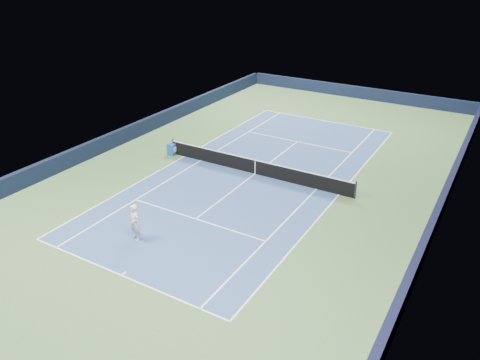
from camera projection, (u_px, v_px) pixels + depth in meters
The scene contains 19 objects.
ground at pixel (255, 174), 29.26m from camera, with size 40.00×40.00×0.00m, color #3B5C32.
wall_far at pixel (356, 92), 44.35m from camera, with size 22.00×0.35×1.10m, color black.
wall_right at pixel (439, 210), 24.07m from camera, with size 0.35×40.00×1.10m, color black.
wall_left at pixel (125, 135), 33.97m from camera, with size 0.35×40.00×1.10m, color black.
court_surface at pixel (255, 174), 29.26m from camera, with size 10.97×23.77×0.01m, color navy.
baseline_far at pixel (325, 121), 38.45m from camera, with size 10.97×0.08×0.00m, color white.
baseline_near at pixel (121, 275), 20.06m from camera, with size 10.97×0.08×0.00m, color white.
sideline_doubles_right at pixel (339, 195), 26.75m from camera, with size 0.08×23.77×0.00m, color white.
sideline_doubles_left at pixel (185, 156), 31.76m from camera, with size 0.08×23.77×0.00m, color white.
sideline_singles_right at pixel (317, 189), 27.37m from camera, with size 0.08×23.77×0.00m, color white.
sideline_singles_left at pixel (201, 160), 31.14m from camera, with size 0.08×23.77×0.00m, color white.
service_line_far at pixel (297, 142), 34.21m from camera, with size 8.23×0.08×0.00m, color white.
service_line_near at pixel (196, 219), 24.30m from camera, with size 8.23×0.08×0.00m, color white.
center_service_line at pixel (255, 174), 29.25m from camera, with size 0.08×12.80×0.00m, color white.
center_mark_far at pixel (324, 121), 38.33m from camera, with size 0.08×0.30×0.00m, color white.
center_mark_near at pixel (124, 273), 20.18m from camera, with size 0.08×0.30×0.00m, color white.
tennis_net at pixel (255, 167), 29.04m from camera, with size 12.90×0.10×1.07m.
sponsor_cube at pixel (172, 149), 31.85m from camera, with size 0.59×0.49×0.80m.
tennis_player at pixel (135, 223), 22.18m from camera, with size 0.87×1.34×2.43m.
Camera 1 is at (12.65, -23.26, 12.49)m, focal length 35.00 mm.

